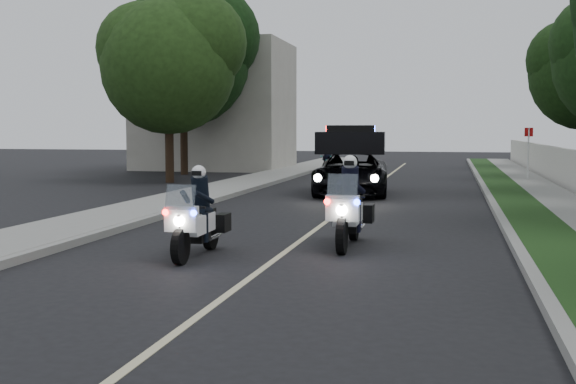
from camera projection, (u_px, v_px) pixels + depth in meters
name	position (u px, v px, depth m)	size (l,w,h in m)	color
ground	(281.00, 256.00, 12.52)	(120.00, 120.00, 0.00)	black
curb_right	(491.00, 201.00, 21.31)	(0.20, 60.00, 0.15)	gray
grass_verge	(515.00, 201.00, 21.15)	(1.20, 60.00, 0.16)	#193814
sidewalk_right	(562.00, 202.00, 20.86)	(1.40, 60.00, 0.16)	gray
curb_left	(230.00, 195.00, 23.13)	(0.20, 60.00, 0.15)	gray
sidewalk_left	(198.00, 195.00, 23.38)	(2.00, 60.00, 0.16)	gray
building_far	(215.00, 106.00, 39.68)	(8.00, 6.00, 7.00)	#A8A396
lane_marking	(355.00, 200.00, 22.23)	(0.12, 50.00, 0.01)	#BFB78C
police_moto_left	(197.00, 256.00, 12.44)	(0.66, 1.88, 1.60)	white
police_moto_right	(348.00, 246.00, 13.48)	(0.72, 2.05, 1.74)	silver
police_suv	(352.00, 194.00, 24.27)	(2.40, 5.19, 2.52)	black
bicycle	(327.00, 174.00, 35.38)	(0.62, 1.77, 0.92)	black
cyclist	(327.00, 174.00, 35.38)	(0.57, 0.38, 1.59)	black
sign_post	(527.00, 183.00, 29.29)	(0.37, 0.37, 2.36)	maroon
tree_left_near	(170.00, 182.00, 29.74)	(5.60, 5.60, 9.34)	#234416
tree_left_far	(184.00, 175.00, 34.97)	(6.49, 6.49, 10.81)	black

